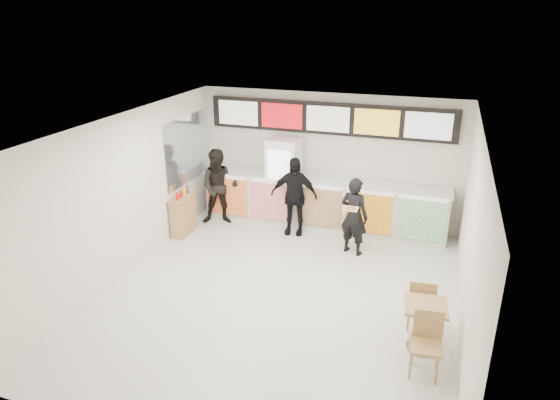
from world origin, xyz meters
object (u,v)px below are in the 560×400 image
at_px(customer_left, 219,187).
at_px(cafe_table, 424,318).
at_px(service_counter, 322,203).
at_px(customer_main, 354,216).
at_px(condiment_ledge, 183,215).
at_px(customer_mid, 294,196).
at_px(drinks_fridge, 284,181).

relative_size(customer_left, cafe_table, 1.13).
relative_size(service_counter, customer_main, 3.42).
bearing_deg(customer_left, condiment_ledge, -142.53).
relative_size(customer_main, customer_mid, 0.93).
bearing_deg(condiment_ledge, cafe_table, -25.17).
bearing_deg(service_counter, cafe_table, -57.20).
bearing_deg(cafe_table, drinks_fridge, 125.21).
height_order(drinks_fridge, customer_mid, drinks_fridge).
bearing_deg(customer_main, drinks_fridge, -12.59).
relative_size(service_counter, drinks_fridge, 2.78).
relative_size(drinks_fridge, customer_main, 1.23).
height_order(customer_mid, cafe_table, customer_mid).
bearing_deg(condiment_ledge, drinks_fridge, 35.89).
bearing_deg(customer_main, condiment_ledge, 22.19).
distance_m(drinks_fridge, condiment_ledge, 2.39).
bearing_deg(service_counter, drinks_fridge, 179.01).
height_order(service_counter, cafe_table, service_counter).
bearing_deg(customer_mid, cafe_table, -54.22).
xyz_separation_m(service_counter, customer_main, (0.92, -1.08, 0.24)).
relative_size(drinks_fridge, customer_mid, 1.14).
bearing_deg(customer_mid, condiment_ledge, -167.17).
bearing_deg(drinks_fridge, customer_main, -30.75).
relative_size(drinks_fridge, customer_left, 1.13).
bearing_deg(cafe_table, customer_main, 113.22).
xyz_separation_m(customer_mid, condiment_ledge, (-2.30, -0.81, -0.44)).
xyz_separation_m(drinks_fridge, customer_left, (-1.37, -0.56, -0.11)).
bearing_deg(customer_mid, customer_left, 173.56).
bearing_deg(customer_left, customer_mid, -19.69).
bearing_deg(service_counter, customer_main, -49.82).
xyz_separation_m(customer_main, condiment_ledge, (-3.74, -0.26, -0.37)).
relative_size(drinks_fridge, condiment_ledge, 1.94).
distance_m(service_counter, cafe_table, 4.56).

